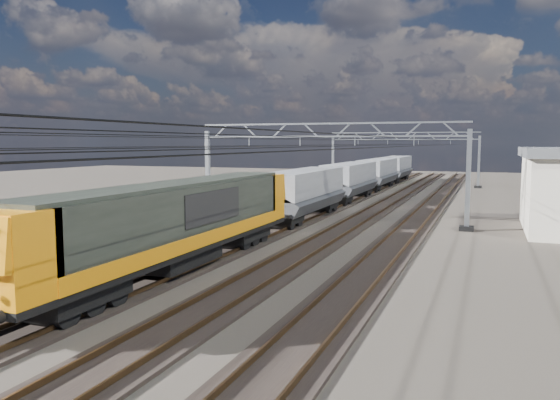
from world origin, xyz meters
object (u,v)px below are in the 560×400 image
(catenary_gantry_far, at_px, (403,156))
(hopper_wagon_lead, at_px, (304,190))
(catenary_gantry_mid, at_px, (327,168))
(locomotive, at_px, (176,220))
(hopper_wagon_fourth, at_px, (396,167))
(hopper_wagon_third, at_px, (378,171))
(hopper_wagon_mid, at_px, (350,178))

(catenary_gantry_far, relative_size, hopper_wagon_lead, 1.53)
(catenary_gantry_mid, distance_m, locomotive, 16.92)
(locomotive, height_order, hopper_wagon_fourth, locomotive)
(hopper_wagon_lead, height_order, hopper_wagon_third, same)
(hopper_wagon_mid, distance_m, hopper_wagon_fourth, 28.40)
(hopper_wagon_third, bearing_deg, catenary_gantry_mid, -86.10)
(catenary_gantry_far, relative_size, hopper_wagon_mid, 1.53)
(catenary_gantry_mid, height_order, hopper_wagon_lead, catenary_gantry_mid)
(catenary_gantry_far, distance_m, hopper_wagon_third, 7.13)
(catenary_gantry_mid, height_order, hopper_wagon_third, catenary_gantry_mid)
(catenary_gantry_mid, xyz_separation_m, hopper_wagon_mid, (-2.00, 15.16, -1.67))
(catenary_gantry_far, bearing_deg, hopper_wagon_lead, -93.27)
(hopper_wagon_mid, bearing_deg, hopper_wagon_lead, -90.00)
(catenary_gantry_far, height_order, hopper_wagon_fourth, catenary_gantry_far)
(hopper_wagon_lead, xyz_separation_m, hopper_wagon_mid, (0.00, 14.20, 0.00))
(hopper_wagon_lead, height_order, hopper_wagon_mid, same)
(catenary_gantry_far, distance_m, hopper_wagon_fourth, 8.00)
(locomotive, distance_m, hopper_wagon_lead, 17.70)
(catenary_gantry_mid, distance_m, catenary_gantry_far, 36.00)
(catenary_gantry_mid, xyz_separation_m, catenary_gantry_far, (0.00, 36.00, 0.00))
(locomotive, height_order, hopper_wagon_third, locomotive)
(hopper_wagon_fourth, bearing_deg, hopper_wagon_lead, -90.00)
(locomotive, relative_size, hopper_wagon_third, 1.62)
(hopper_wagon_third, height_order, hopper_wagon_fourth, same)
(locomotive, relative_size, hopper_wagon_lead, 1.62)
(hopper_wagon_third, bearing_deg, hopper_wagon_lead, -90.00)
(catenary_gantry_far, height_order, hopper_wagon_third, catenary_gantry_far)
(catenary_gantry_mid, height_order, catenary_gantry_far, same)
(hopper_wagon_lead, relative_size, hopper_wagon_mid, 1.00)
(locomotive, bearing_deg, hopper_wagon_lead, 90.00)
(catenary_gantry_far, xyz_separation_m, locomotive, (-2.00, -52.73, -1.58))
(hopper_wagon_third, bearing_deg, hopper_wagon_mid, -90.00)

